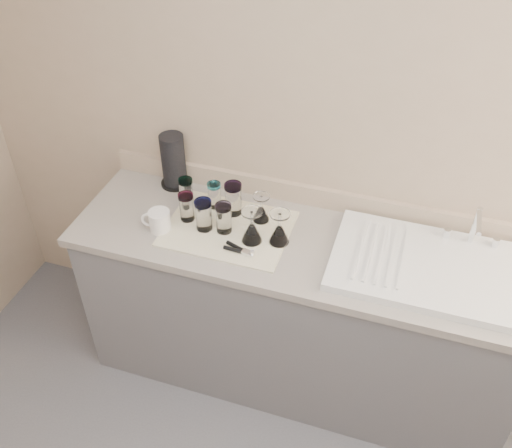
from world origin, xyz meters
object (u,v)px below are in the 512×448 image
(tumbler_purple, at_px, (233,198))
(goblet_back_left, at_px, (261,212))
(sink_unit, at_px, (432,267))
(tumbler_lavender, at_px, (224,218))
(white_mug, at_px, (159,221))
(goblet_front_left, at_px, (252,231))
(tumbler_teal, at_px, (186,191))
(paper_towel_roll, at_px, (173,161))
(tumbler_blue, at_px, (204,215))
(tumbler_cyan, at_px, (214,195))
(can_opener, at_px, (239,250))
(tumbler_magenta, at_px, (187,207))
(goblet_front_right, at_px, (279,232))

(tumbler_purple, relative_size, goblet_back_left, 1.17)
(sink_unit, xyz_separation_m, tumbler_lavender, (-0.90, -0.04, 0.06))
(white_mug, bearing_deg, goblet_front_left, 6.80)
(tumbler_teal, distance_m, paper_towel_roll, 0.19)
(sink_unit, height_order, tumbler_lavender, sink_unit)
(tumbler_blue, bearing_deg, white_mug, -162.02)
(tumbler_cyan, xyz_separation_m, can_opener, (0.21, -0.26, -0.06))
(tumbler_purple, xyz_separation_m, white_mug, (-0.28, -0.21, -0.04))
(tumbler_teal, height_order, paper_towel_roll, paper_towel_roll)
(tumbler_teal, bearing_deg, tumbler_purple, -0.16)
(tumbler_magenta, relative_size, goblet_back_left, 1.01)
(can_opener, bearing_deg, goblet_front_left, 72.72)
(sink_unit, height_order, goblet_front_left, sink_unit)
(white_mug, relative_size, paper_towel_roll, 0.52)
(tumbler_teal, height_order, goblet_front_right, goblet_front_right)
(goblet_back_left, height_order, white_mug, goblet_back_left)
(tumbler_lavender, xyz_separation_m, can_opener, (0.11, -0.11, -0.06))
(tumbler_cyan, xyz_separation_m, goblet_front_right, (0.36, -0.15, -0.01))
(tumbler_teal, bearing_deg, tumbler_magenta, -65.84)
(tumbler_lavender, bearing_deg, white_mug, -165.36)
(can_opener, bearing_deg, goblet_back_left, 84.65)
(tumbler_teal, bearing_deg, sink_unit, -5.07)
(sink_unit, bearing_deg, white_mug, -174.77)
(tumbler_cyan, bearing_deg, tumbler_blue, -84.95)
(goblet_back_left, bearing_deg, sink_unit, -6.61)
(tumbler_cyan, bearing_deg, goblet_back_left, -7.24)
(tumbler_purple, distance_m, tumbler_magenta, 0.21)
(goblet_back_left, height_order, goblet_front_left, goblet_front_left)
(tumbler_teal, distance_m, goblet_back_left, 0.37)
(tumbler_magenta, distance_m, goblet_front_left, 0.33)
(tumbler_teal, xyz_separation_m, goblet_back_left, (0.37, -0.01, -0.02))
(goblet_back_left, height_order, can_opener, goblet_back_left)
(tumbler_teal, distance_m, goblet_front_right, 0.51)
(sink_unit, bearing_deg, goblet_front_left, -175.62)
(tumbler_purple, relative_size, white_mug, 1.11)
(can_opener, xyz_separation_m, paper_towel_roll, (-0.47, 0.38, 0.12))
(goblet_front_left, relative_size, can_opener, 1.14)
(tumbler_cyan, xyz_separation_m, tumbler_purple, (0.10, -0.02, 0.02))
(tumbler_teal, distance_m, tumbler_lavender, 0.27)
(tumbler_purple, relative_size, tumbler_blue, 1.05)
(sink_unit, relative_size, goblet_front_left, 5.05)
(paper_towel_roll, bearing_deg, goblet_front_right, -23.41)
(tumbler_blue, bearing_deg, goblet_front_left, -3.04)
(tumbler_magenta, bearing_deg, sink_unit, 0.42)
(tumbler_cyan, bearing_deg, paper_towel_roll, 155.55)
(tumbler_blue, distance_m, tumbler_lavender, 0.09)
(tumbler_purple, bearing_deg, tumbler_magenta, -149.63)
(tumbler_teal, bearing_deg, can_opener, -35.20)
(tumbler_lavender, distance_m, goblet_front_right, 0.25)
(sink_unit, xyz_separation_m, goblet_front_left, (-0.76, -0.06, 0.04))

